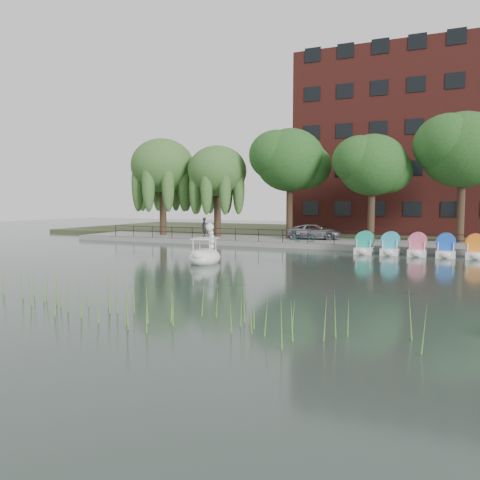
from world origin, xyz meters
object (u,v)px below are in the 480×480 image
Objects in this scene: minivan at (314,231)px; swan_boat at (205,254)px; bicycle at (304,235)px; pedestrian at (204,226)px.

minivan is 14.59m from swan_boat.
minivan reaches higher than bicycle.
minivan is 3.00× the size of bicycle.
pedestrian is (-9.66, 1.28, 0.49)m from bicycle.
swan_boat reaches higher than minivan.
minivan is at bearing 62.88° from pedestrian.
swan_boat is (-2.64, -14.33, -0.62)m from minivan.
minivan is 9.83m from pedestrian.
pedestrian reaches higher than minivan.
pedestrian reaches higher than swan_boat.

